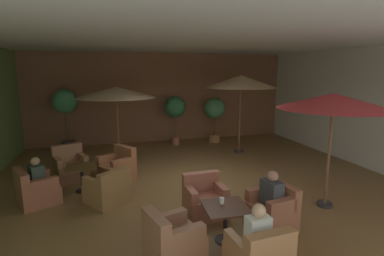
# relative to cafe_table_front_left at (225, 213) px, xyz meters

# --- Properties ---
(ground_plane) EXTENTS (10.56, 10.10, 0.02)m
(ground_plane) POSITION_rel_cafe_table_front_left_xyz_m (0.30, 2.66, -0.51)
(ground_plane) COLOR brown
(wall_back_brick) EXTENTS (10.56, 0.08, 3.56)m
(wall_back_brick) POSITION_rel_cafe_table_front_left_xyz_m (0.30, 7.67, 1.28)
(wall_back_brick) COLOR brown
(wall_back_brick) RESTS_ON ground_plane
(wall_right_plain) EXTENTS (0.08, 10.10, 3.56)m
(wall_right_plain) POSITION_rel_cafe_table_front_left_xyz_m (5.54, 2.66, 1.28)
(wall_right_plain) COLOR silver
(wall_right_plain) RESTS_ON ground_plane
(ceiling_slab) EXTENTS (10.56, 10.10, 0.06)m
(ceiling_slab) POSITION_rel_cafe_table_front_left_xyz_m (0.30, 2.66, 3.09)
(ceiling_slab) COLOR silver
(ceiling_slab) RESTS_ON wall_back_brick
(cafe_table_front_left) EXTENTS (0.77, 0.77, 0.63)m
(cafe_table_front_left) POSITION_rel_cafe_table_front_left_xyz_m (0.00, 0.00, 0.00)
(cafe_table_front_left) COLOR black
(cafe_table_front_left) RESTS_ON ground_plane
(armchair_front_left_north) EXTENTS (0.80, 0.75, 0.81)m
(armchair_front_left_north) POSITION_rel_cafe_table_front_left_xyz_m (-0.04, 1.01, -0.20)
(armchair_front_left_north) COLOR #A25D47
(armchair_front_left_north) RESTS_ON ground_plane
(armchair_front_left_east) EXTENTS (0.94, 0.89, 0.81)m
(armchair_front_left_east) POSITION_rel_cafe_table_front_left_xyz_m (-0.97, -0.27, -0.19)
(armchair_front_left_east) COLOR #936144
(armchair_front_left_east) RESTS_ON ground_plane
(armchair_front_left_west) EXTENTS (0.83, 0.86, 0.82)m
(armchair_front_left_west) POSITION_rel_cafe_table_front_left_xyz_m (0.99, 0.17, -0.18)
(armchair_front_left_west) COLOR #995940
(armchair_front_left_west) RESTS_ON ground_plane
(cafe_table_front_right) EXTENTS (0.73, 0.73, 0.63)m
(cafe_table_front_right) POSITION_rel_cafe_table_front_left_xyz_m (-2.51, 2.92, -0.00)
(cafe_table_front_right) COLOR black
(cafe_table_front_right) RESTS_ON ground_plane
(armchair_front_right_north) EXTENTS (1.08, 1.07, 0.79)m
(armchair_front_right_north) POSITION_rel_cafe_table_front_left_xyz_m (-1.91, 2.10, -0.21)
(armchair_front_right_north) COLOR olive
(armchair_front_right_north) RESTS_ON ground_plane
(armchair_front_right_east) EXTENTS (1.07, 1.08, 0.88)m
(armchair_front_right_east) POSITION_rel_cafe_table_front_left_xyz_m (-1.67, 3.48, -0.18)
(armchair_front_right_east) COLOR #9B5E3C
(armchair_front_right_east) RESTS_ON ground_plane
(armchair_front_right_south) EXTENTS (0.99, 0.96, 0.91)m
(armchair_front_right_south) POSITION_rel_cafe_table_front_left_xyz_m (-2.88, 3.87, -0.17)
(armchair_front_right_south) COLOR #8F6041
(armchair_front_right_south) RESTS_ON ground_plane
(armchair_front_right_west) EXTENTS (1.04, 1.06, 0.80)m
(armchair_front_right_west) POSITION_rel_cafe_table_front_left_xyz_m (-3.43, 2.48, -0.20)
(armchair_front_right_west) COLOR #96563E
(armchair_front_right_west) RESTS_ON ground_plane
(patio_umbrella_tall_red) EXTENTS (2.52, 2.52, 2.37)m
(patio_umbrella_tall_red) POSITION_rel_cafe_table_front_left_xyz_m (-1.57, 5.38, 1.69)
(patio_umbrella_tall_red) COLOR #2D2D2D
(patio_umbrella_tall_red) RESTS_ON ground_plane
(patio_umbrella_center_beige) EXTENTS (2.44, 2.44, 2.72)m
(patio_umbrella_center_beige) POSITION_rel_cafe_table_front_left_xyz_m (2.57, 5.09, 1.99)
(patio_umbrella_center_beige) COLOR #2D2D2D
(patio_umbrella_center_beige) RESTS_ON ground_plane
(patio_umbrella_near_wall) EXTENTS (2.23, 2.23, 2.42)m
(patio_umbrella_near_wall) POSITION_rel_cafe_table_front_left_xyz_m (2.56, 0.67, 1.75)
(patio_umbrella_near_wall) COLOR #2D2D2D
(patio_umbrella_near_wall) RESTS_ON ground_plane
(potted_tree_left_corner) EXTENTS (0.82, 0.82, 2.25)m
(potted_tree_left_corner) POSITION_rel_cafe_table_front_left_xyz_m (-3.25, 6.60, 1.10)
(potted_tree_left_corner) COLOR #343031
(potted_tree_left_corner) RESTS_ON ground_plane
(potted_tree_mid_left) EXTENTS (0.82, 0.82, 1.91)m
(potted_tree_mid_left) POSITION_rel_cafe_table_front_left_xyz_m (0.65, 6.84, 0.92)
(potted_tree_mid_left) COLOR #AB6549
(potted_tree_mid_left) RESTS_ON ground_plane
(potted_tree_mid_right) EXTENTS (0.84, 0.84, 1.80)m
(potted_tree_mid_right) POSITION_rel_cafe_table_front_left_xyz_m (2.27, 6.85, 0.75)
(potted_tree_mid_right) COLOR #A56D43
(potted_tree_mid_right) RESTS_ON ground_plane
(patron_blue_shirt) EXTENTS (0.40, 0.45, 0.64)m
(patron_blue_shirt) POSITION_rel_cafe_table_front_left_xyz_m (-3.39, 2.50, 0.17)
(patron_blue_shirt) COLOR #2E3D36
(patron_blue_shirt) RESTS_ON ground_plane
(patron_by_window) EXTENTS (0.34, 0.24, 0.68)m
(patron_by_window) POSITION_rel_cafe_table_front_left_xyz_m (0.08, -0.97, 0.22)
(patron_by_window) COLOR silver
(patron_by_window) RESTS_ON ground_plane
(patron_with_friend) EXTENTS (0.31, 0.43, 0.65)m
(patron_with_friend) POSITION_rel_cafe_table_front_left_xyz_m (0.96, 0.16, 0.23)
(patron_with_friend) COLOR #3A3C40
(patron_with_friend) RESTS_ON ground_plane
(iced_drink_cup) EXTENTS (0.08, 0.08, 0.11)m
(iced_drink_cup) POSITION_rel_cafe_table_front_left_xyz_m (-0.02, 0.12, 0.18)
(iced_drink_cup) COLOR silver
(iced_drink_cup) RESTS_ON cafe_table_front_left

